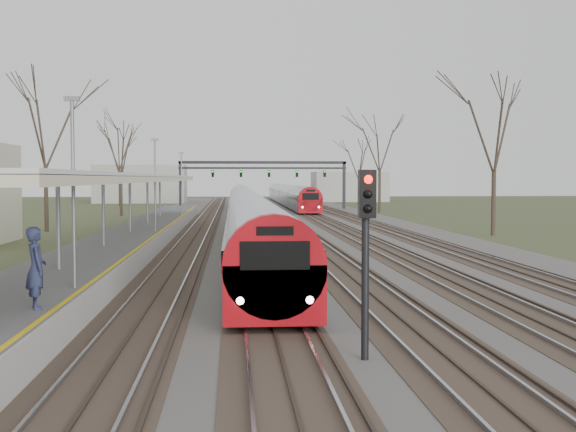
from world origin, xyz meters
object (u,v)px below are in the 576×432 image
(passenger, at_px, (36,268))
(signal_post, at_px, (366,236))
(train_far, at_px, (288,195))
(train_near, at_px, (245,207))

(passenger, distance_m, signal_post, 7.31)
(train_far, bearing_deg, signal_post, -93.37)
(train_near, height_order, signal_post, signal_post)
(train_far, bearing_deg, train_near, -99.54)
(train_far, height_order, signal_post, signal_post)
(train_near, xyz_separation_m, signal_post, (1.75, -47.51, 1.25))
(passenger, bearing_deg, train_far, -31.02)
(passenger, bearing_deg, train_near, -29.64)
(train_near, bearing_deg, train_far, 80.46)
(passenger, bearing_deg, signal_post, -124.51)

